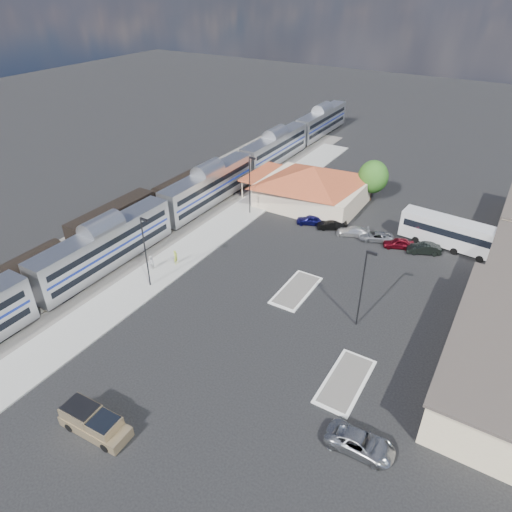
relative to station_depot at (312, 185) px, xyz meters
The scene contains 23 objects.
ground 24.63m from the station_depot, 79.24° to the right, with size 280.00×280.00×0.00m, color black.
railbed 23.14m from the station_depot, 135.78° to the right, with size 16.00×100.00×0.12m, color #4C4944.
platform 19.71m from the station_depot, 112.45° to the right, with size 5.50×92.00×0.18m, color gray.
passenger_train 16.00m from the station_depot, 147.14° to the right, with size 3.00×104.00×5.55m.
freight_cars 30.05m from the station_depot, 130.34° to the right, with size 2.80×46.00×4.00m.
station_depot is the anchor object (origin of this frame).
traffic_island_south 23.80m from the station_depot, 68.74° to the right, with size 3.30×7.50×0.21m.
traffic_island_north 37.12m from the station_depot, 59.88° to the right, with size 3.30×7.50×0.21m.
lamp_plat_s 30.74m from the station_depot, 101.94° to the right, with size 1.08×0.25×9.00m.
lamp_plat_n 10.45m from the station_depot, 128.41° to the right, with size 1.08×0.25×9.00m.
lamp_lot 29.30m from the station_depot, 55.24° to the right, with size 1.08×0.25×9.00m.
tree_depot 9.69m from the station_depot, 38.43° to the left, with size 4.71×4.71×6.63m.
pickup_truck 47.32m from the station_depot, 85.78° to the right, with size 6.04×2.46×2.06m.
suv 43.83m from the station_depot, 59.82° to the right, with size 2.47×5.36×1.49m, color #999CA1.
coach_bus 21.47m from the station_depot, ahead, with size 12.82×3.84×4.05m.
person_a 25.84m from the station_depot, 105.30° to the right, with size 0.68×0.45×1.88m, color #ABBF3B.
person_b 28.74m from the station_depot, 107.49° to the right, with size 0.88×0.68×1.81m, color silver.
parked_car_a 7.40m from the station_depot, 65.24° to the right, with size 1.66×4.11×1.40m, color #0E0E46.
parked_car_b 8.94m from the station_depot, 44.62° to the right, with size 1.48×4.26×1.40m, color black.
parked_car_c 11.55m from the station_depot, 34.23° to the right, with size 1.82×4.47×1.30m, color silver.
parked_car_d 14.13m from the station_depot, 25.76° to the right, with size 2.11×4.59×1.27m, color gray.
parked_car_e 17.13m from the station_depot, 21.97° to the right, with size 1.59×3.96×1.35m, color maroon.
parked_car_f 20.01m from the station_depot, 17.71° to the right, with size 1.51×4.34×1.43m, color black.
Camera 1 is at (21.97, -36.65, 31.21)m, focal length 32.00 mm.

